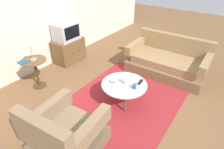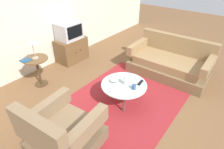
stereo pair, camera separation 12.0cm
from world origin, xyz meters
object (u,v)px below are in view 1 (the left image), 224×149
object	(u,v)px
table_lamp	(29,43)
vase	(126,78)
coffee_table	(124,85)
tv_remote_silver	(113,90)
bowl	(114,81)
tv_stand	(69,50)
couch	(167,62)
television	(66,31)
mug	(134,86)
book	(23,62)
tv_remote_dark	(140,82)
armchair	(66,136)
side_table	(35,68)

from	to	relation	value
table_lamp	vase	distance (m)	1.96
coffee_table	tv_remote_silver	size ratio (longest dim) A/B	5.87
vase	bowl	size ratio (longest dim) A/B	1.68
table_lamp	vase	xyz separation A→B (m)	(0.63, -1.80, -0.46)
coffee_table	tv_stand	world-z (taller)	tv_stand
couch	television	bearing A→B (deg)	20.76
television	mug	world-z (taller)	television
coffee_table	tv_remote_silver	distance (m)	0.29
television	vase	size ratio (longest dim) A/B	2.27
coffee_table	vase	world-z (taller)	vase
coffee_table	book	distance (m)	2.02
mug	book	xyz separation A→B (m)	(-0.79, 2.05, 0.19)
tv_stand	tv_remote_dark	bearing A→B (deg)	-99.08
couch	tv_stand	world-z (taller)	couch
television	mug	bearing A→B (deg)	-104.33
television	tv_remote_dark	bearing A→B (deg)	-99.02
table_lamp	tv_remote_dark	distance (m)	2.23
vase	armchair	bearing A→B (deg)	176.01
bowl	tv_remote_dark	bearing A→B (deg)	-56.84
vase	bowl	xyz separation A→B (m)	(-0.06, 0.21, -0.10)
vase	tv_remote_dark	size ratio (longest dim) A/B	1.45
table_lamp	book	distance (m)	0.40
television	tv_remote_silver	xyz separation A→B (m)	(-0.86, -2.06, -0.39)
television	table_lamp	size ratio (longest dim) A/B	1.28
coffee_table	table_lamp	size ratio (longest dim) A/B	1.83
armchair	television	xyz separation A→B (m)	(1.97, 2.04, 0.50)
table_lamp	mug	bearing A→B (deg)	-72.77
coffee_table	book	bearing A→B (deg)	113.60
mug	tv_remote_dark	xyz separation A→B (m)	(0.22, -0.00, -0.03)
vase	mug	distance (m)	0.21
vase	book	world-z (taller)	vase
tv_stand	vase	size ratio (longest dim) A/B	3.00
side_table	armchair	bearing A→B (deg)	-113.76
vase	television	bearing A→B (deg)	74.93
coffee_table	tv_remote_dark	size ratio (longest dim) A/B	4.71
tv_remote_silver	armchair	bearing A→B (deg)	177.50
tv_stand	vase	xyz separation A→B (m)	(-0.58, -2.12, 0.24)
couch	book	size ratio (longest dim) A/B	9.03
coffee_table	tv_stand	xyz separation A→B (m)	(0.59, 2.10, -0.08)
tv_remote_dark	couch	bearing A→B (deg)	-6.93
side_table	television	distance (m)	1.31
television	coffee_table	bearing A→B (deg)	-105.50
coffee_table	mug	distance (m)	0.23
tv_stand	side_table	bearing A→B (deg)	-165.17
couch	armchair	bearing A→B (deg)	82.65
book	tv_remote_dark	bearing A→B (deg)	-59.90
television	tv_remote_dark	distance (m)	2.39
coffee_table	vase	distance (m)	0.16
book	vase	bearing A→B (deg)	-62.70
television	mug	xyz separation A→B (m)	(-0.59, -2.33, -0.35)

